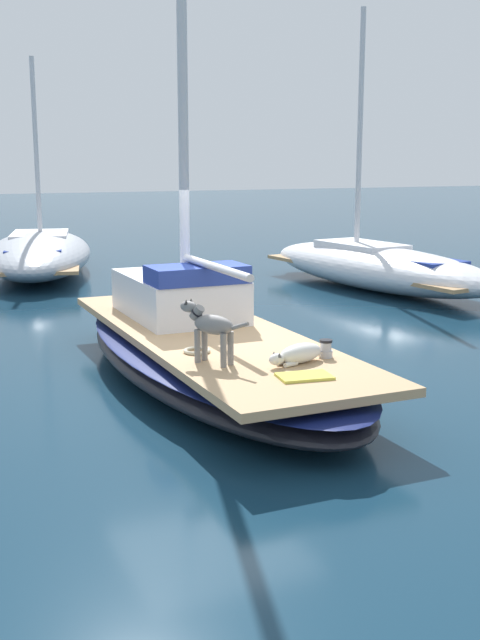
% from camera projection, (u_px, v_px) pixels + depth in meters
% --- Properties ---
extents(ground_plane, '(120.00, 120.00, 0.00)m').
position_uv_depth(ground_plane, '(210.00, 380.00, 10.62)').
color(ground_plane, '#143347').
extents(sailboat_main, '(2.54, 7.24, 0.66)m').
position_uv_depth(sailboat_main, '(210.00, 356.00, 10.55)').
color(sailboat_main, black).
rests_on(sailboat_main, ground).
extents(mast_main, '(0.14, 2.27, 6.96)m').
position_uv_depth(mast_main, '(186.00, 93.00, 10.52)').
color(mast_main, silver).
rests_on(mast_main, sailboat_main).
extents(cabin_house, '(1.41, 2.22, 0.84)m').
position_uv_depth(cabin_house, '(180.00, 294.00, 11.41)').
color(cabin_house, silver).
rests_on(cabin_house, sailboat_main).
extents(dog_white, '(0.94, 0.41, 0.22)m').
position_uv_depth(dog_white, '(298.00, 354.00, 8.87)').
color(dog_white, silver).
rests_on(dog_white, sailboat_main).
extents(dog_grey, '(0.56, 0.85, 0.70)m').
position_uv_depth(dog_grey, '(210.00, 326.00, 8.81)').
color(dog_grey, gray).
rests_on(dog_grey, sailboat_main).
extents(deck_winch, '(0.16, 0.16, 0.21)m').
position_uv_depth(deck_winch, '(326.00, 349.00, 9.13)').
color(deck_winch, '#B7B7BC').
rests_on(deck_winch, sailboat_main).
extents(coiled_rope, '(0.32, 0.32, 0.04)m').
position_uv_depth(coiled_rope, '(197.00, 351.00, 9.36)').
color(coiled_rope, beige).
rests_on(coiled_rope, sailboat_main).
extents(deck_towel, '(0.61, 0.44, 0.03)m').
position_uv_depth(deck_towel, '(305.00, 376.00, 8.29)').
color(deck_towel, '#D8D14C').
rests_on(deck_towel, sailboat_main).
extents(moored_boat_far_astern, '(4.26, 7.86, 5.49)m').
position_uv_depth(moored_boat_far_astern, '(39.00, 253.00, 20.35)').
color(moored_boat_far_astern, '#B2B7C1').
rests_on(moored_boat_far_astern, ground).
extents(moored_boat_starboard_side, '(2.99, 7.39, 6.22)m').
position_uv_depth(moored_boat_starboard_side, '(376.00, 266.00, 17.97)').
color(moored_boat_starboard_side, white).
rests_on(moored_boat_starboard_side, ground).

